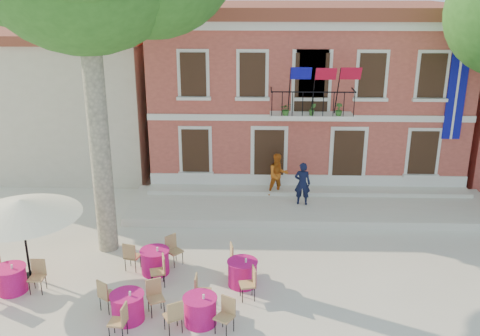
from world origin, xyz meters
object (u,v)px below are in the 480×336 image
cafe_table_2 (11,278)px  cafe_table_4 (242,272)px  cafe_table_3 (155,260)px  cafe_table_1 (200,309)px  pedestrian_orange (278,175)px  cafe_table_0 (128,306)px  pedestrian_navy (302,184)px  patio_umbrella (21,208)px

cafe_table_2 → cafe_table_4: 6.61m
cafe_table_2 → cafe_table_3: 4.08m
cafe_table_1 → cafe_table_4: (1.04, 1.90, -0.01)m
cafe_table_1 → pedestrian_orange: bearing=74.4°
cafe_table_1 → cafe_table_3: size_ratio=1.03×
pedestrian_orange → cafe_table_0: 9.19m
cafe_table_0 → cafe_table_2: same height
cafe_table_1 → cafe_table_3: 2.99m
pedestrian_orange → cafe_table_3: size_ratio=0.95×
cafe_table_0 → cafe_table_4: 3.46m
pedestrian_navy → patio_umbrella: bearing=38.8°
cafe_table_2 → cafe_table_3: same height
cafe_table_3 → pedestrian_orange: bearing=55.5°
patio_umbrella → cafe_table_2: patio_umbrella is taller
patio_umbrella → cafe_table_1: patio_umbrella is taller
cafe_table_0 → cafe_table_4: same height
pedestrian_orange → cafe_table_3: 6.97m
patio_umbrella → cafe_table_4: patio_umbrella is taller
cafe_table_2 → cafe_table_3: (3.92, 1.15, 0.00)m
cafe_table_2 → patio_umbrella: bearing=73.9°
cafe_table_3 → cafe_table_0: bearing=-96.6°
patio_umbrella → cafe_table_3: patio_umbrella is taller
patio_umbrella → cafe_table_0: patio_umbrella is taller
cafe_table_0 → cafe_table_1: bearing=-2.5°
patio_umbrella → pedestrian_orange: patio_umbrella is taller
pedestrian_orange → cafe_table_3: bearing=-139.7°
cafe_table_4 → cafe_table_2: bearing=-175.2°
pedestrian_navy → cafe_table_2: size_ratio=0.90×
cafe_table_1 → cafe_table_2: same height
pedestrian_navy → cafe_table_0: bearing=62.1°
pedestrian_navy → pedestrian_orange: (-0.89, 0.91, 0.02)m
cafe_table_0 → cafe_table_1: size_ratio=0.99×
cafe_table_1 → pedestrian_navy: bearing=66.4°
pedestrian_navy → cafe_table_4: (-2.15, -5.40, -0.72)m
pedestrian_orange → cafe_table_1: pedestrian_orange is taller
pedestrian_orange → cafe_table_1: size_ratio=0.92×
pedestrian_navy → cafe_table_4: size_ratio=0.85×
cafe_table_3 → cafe_table_4: 2.74m
pedestrian_navy → cafe_table_3: size_ratio=0.92×
pedestrian_navy → cafe_table_0: 8.87m
cafe_table_2 → cafe_table_4: (6.58, 0.55, -0.01)m
cafe_table_0 → cafe_table_3: 2.44m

